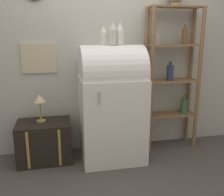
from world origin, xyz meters
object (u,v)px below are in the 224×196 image
object	(u,v)px
vase_left	(104,36)
vase_right	(120,34)
vase_center	(112,34)
suitcase_trunk	(45,141)
refrigerator	(112,102)
desk_lamp	(40,101)

from	to	relation	value
vase_left	vase_right	bearing A→B (deg)	-3.69
vase_center	vase_right	distance (m)	0.09
vase_center	vase_right	world-z (taller)	vase_center
vase_right	suitcase_trunk	bearing A→B (deg)	175.46
vase_left	vase_center	size ratio (longest dim) A/B	0.83
suitcase_trunk	refrigerator	bearing A→B (deg)	-5.35
vase_right	desk_lamp	xyz separation A→B (m)	(-0.95, 0.11, -0.77)
suitcase_trunk	vase_center	world-z (taller)	vase_center
refrigerator	suitcase_trunk	world-z (taller)	refrigerator
vase_center	vase_right	bearing A→B (deg)	10.97
refrigerator	vase_left	bearing A→B (deg)	169.87
vase_left	desk_lamp	bearing A→B (deg)	172.51
vase_center	vase_right	xyz separation A→B (m)	(0.09, 0.02, -0.00)
refrigerator	suitcase_trunk	size ratio (longest dim) A/B	2.19
desk_lamp	suitcase_trunk	bearing A→B (deg)	-55.28
suitcase_trunk	vase_left	xyz separation A→B (m)	(0.74, -0.06, 1.26)
desk_lamp	vase_left	bearing A→B (deg)	-7.49
vase_center	suitcase_trunk	bearing A→B (deg)	173.74
refrigerator	desk_lamp	distance (m)	0.86
suitcase_trunk	vase_left	distance (m)	1.46
suitcase_trunk	vase_right	bearing A→B (deg)	-4.54
suitcase_trunk	desk_lamp	distance (m)	0.51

